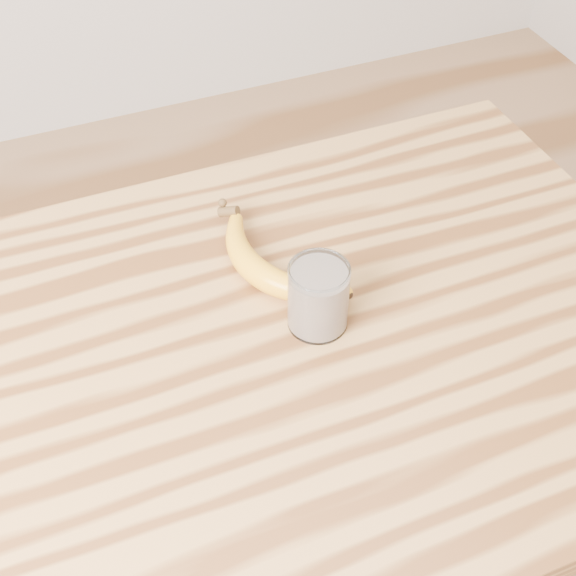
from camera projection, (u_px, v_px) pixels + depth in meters
name	position (u px, v px, depth m)	size (l,w,h in m)	color
room	(249.00, 29.00, 0.73)	(4.04, 4.04, 2.70)	#9D7751
table	(263.00, 407.00, 1.14)	(1.20, 0.80, 0.90)	#9F723C
smoothie_glass	(318.00, 297.00, 1.05)	(0.08, 0.08, 0.10)	white
banana	(260.00, 274.00, 1.12)	(0.12, 0.33, 0.04)	orange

